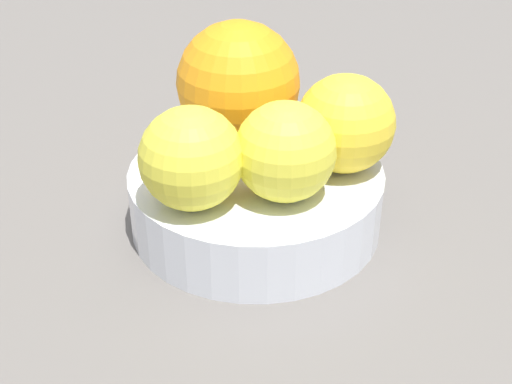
# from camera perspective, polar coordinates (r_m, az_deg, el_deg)

# --- Properties ---
(ground_plane) EXTENTS (1.10, 1.10, 0.02)m
(ground_plane) POSITION_cam_1_polar(r_m,az_deg,el_deg) (0.51, 0.00, -3.38)
(ground_plane) COLOR #66605B
(fruit_bowl) EXTENTS (0.17, 0.17, 0.04)m
(fruit_bowl) POSITION_cam_1_polar(r_m,az_deg,el_deg) (0.49, 0.00, -0.53)
(fruit_bowl) COLOR silver
(fruit_bowl) RESTS_ON ground_plane
(orange_in_bowl_0) EXTENTS (0.07, 0.07, 0.07)m
(orange_in_bowl_0) POSITION_cam_1_polar(r_m,az_deg,el_deg) (0.48, 7.00, 5.57)
(orange_in_bowl_0) COLOR yellow
(orange_in_bowl_0) RESTS_ON fruit_bowl
(orange_in_bowl_1) EXTENTS (0.09, 0.09, 0.09)m
(orange_in_bowl_1) POSITION_cam_1_polar(r_m,az_deg,el_deg) (0.50, -1.41, 8.64)
(orange_in_bowl_1) COLOR orange
(orange_in_bowl_1) RESTS_ON fruit_bowl
(orange_in_bowl_2) EXTENTS (0.06, 0.06, 0.06)m
(orange_in_bowl_2) POSITION_cam_1_polar(r_m,az_deg,el_deg) (0.43, -5.14, 2.66)
(orange_in_bowl_2) COLOR yellow
(orange_in_bowl_2) RESTS_ON fruit_bowl
(orange_in_bowl_3) EXTENTS (0.06, 0.06, 0.06)m
(orange_in_bowl_3) POSITION_cam_1_polar(r_m,az_deg,el_deg) (0.44, 2.32, 3.20)
(orange_in_bowl_3) COLOR yellow
(orange_in_bowl_3) RESTS_ON fruit_bowl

